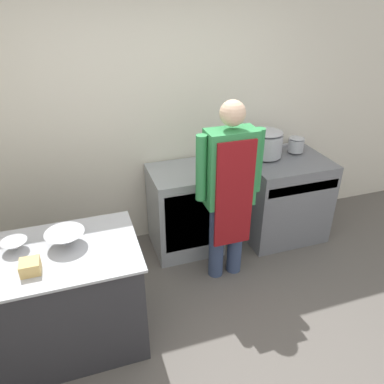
# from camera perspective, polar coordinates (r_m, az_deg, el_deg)

# --- Properties ---
(ground_plane) EXTENTS (14.00, 14.00, 0.00)m
(ground_plane) POSITION_cam_1_polar(r_m,az_deg,el_deg) (3.04, 4.73, -25.32)
(ground_plane) COLOR #5B5651
(wall_back) EXTENTS (8.00, 0.05, 2.70)m
(wall_back) POSITION_cam_1_polar(r_m,az_deg,el_deg) (3.74, -5.66, 11.43)
(wall_back) COLOR silver
(wall_back) RESTS_ON ground_plane
(prep_counter) EXTENTS (1.24, 0.76, 0.86)m
(prep_counter) POSITION_cam_1_polar(r_m,az_deg,el_deg) (3.03, -19.81, -15.29)
(prep_counter) COLOR #2D2D33
(prep_counter) RESTS_ON ground_plane
(stove) EXTENTS (0.85, 0.72, 0.92)m
(stove) POSITION_cam_1_polar(r_m,az_deg,el_deg) (4.19, 13.56, -0.75)
(stove) COLOR slate
(stove) RESTS_ON ground_plane
(fridge_unit) EXTENTS (0.68, 0.61, 0.88)m
(fridge_unit) POSITION_cam_1_polar(r_m,az_deg,el_deg) (3.85, -1.03, -2.77)
(fridge_unit) COLOR #93999E
(fridge_unit) RESTS_ON ground_plane
(person_cook) EXTENTS (0.60, 0.24, 1.70)m
(person_cook) POSITION_cam_1_polar(r_m,az_deg,el_deg) (3.23, 5.69, 1.02)
(person_cook) COLOR #38476B
(person_cook) RESTS_ON ground_plane
(mixing_bowl) EXTENTS (0.27, 0.27, 0.11)m
(mixing_bowl) POSITION_cam_1_polar(r_m,az_deg,el_deg) (2.77, -18.72, -6.75)
(mixing_bowl) COLOR #B2B5BC
(mixing_bowl) RESTS_ON prep_counter
(small_bowl) EXTENTS (0.18, 0.18, 0.08)m
(small_bowl) POSITION_cam_1_polar(r_m,az_deg,el_deg) (2.86, -25.40, -7.38)
(small_bowl) COLOR #B2B5BC
(small_bowl) RESTS_ON prep_counter
(plastic_tub) EXTENTS (0.12, 0.12, 0.08)m
(plastic_tub) POSITION_cam_1_polar(r_m,az_deg,el_deg) (2.61, -23.44, -10.41)
(plastic_tub) COLOR #D8B266
(plastic_tub) RESTS_ON prep_counter
(stock_pot) EXTENTS (0.33, 0.33, 0.28)m
(stock_pot) POSITION_cam_1_polar(r_m,az_deg,el_deg) (3.94, 11.24, 7.41)
(stock_pot) COLOR #B2B5BC
(stock_pot) RESTS_ON stove
(sauce_pot) EXTENTS (0.17, 0.17, 0.16)m
(sauce_pot) POSITION_cam_1_polar(r_m,az_deg,el_deg) (4.14, 15.56, 7.05)
(sauce_pot) COLOR #B2B5BC
(sauce_pot) RESTS_ON stove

